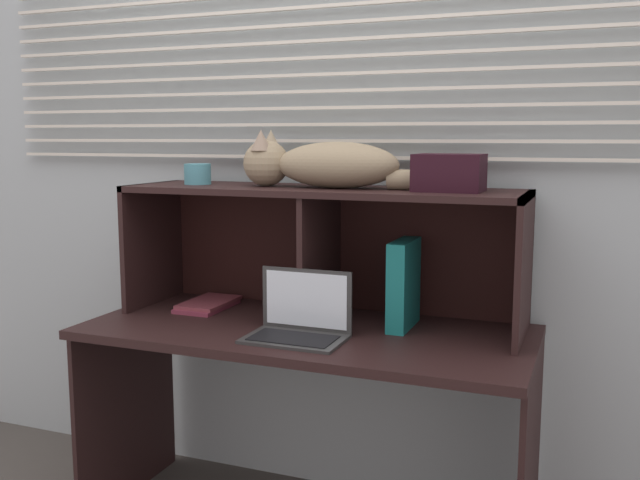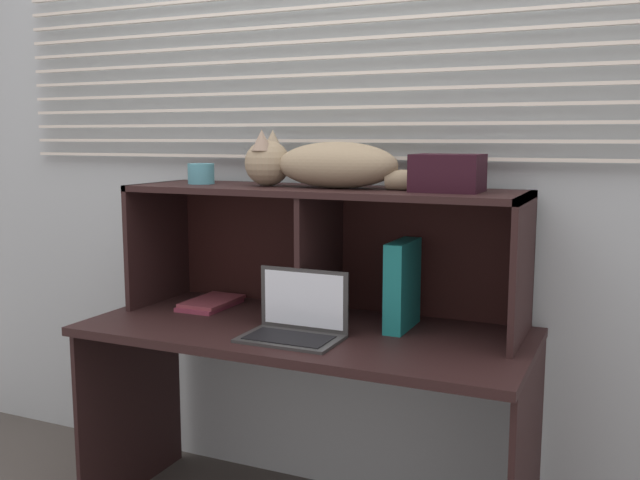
{
  "view_description": "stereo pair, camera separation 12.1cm",
  "coord_description": "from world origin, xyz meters",
  "px_view_note": "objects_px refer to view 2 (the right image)",
  "views": [
    {
      "loc": [
        0.9,
        -1.98,
        1.38
      ],
      "look_at": [
        0.0,
        0.3,
        1.02
      ],
      "focal_mm": 39.92,
      "sensor_mm": 36.0,
      "label": 1
    },
    {
      "loc": [
        1.01,
        -1.93,
        1.38
      ],
      "look_at": [
        0.0,
        0.3,
        1.02
      ],
      "focal_mm": 39.92,
      "sensor_mm": 36.0,
      "label": 2
    }
  ],
  "objects_px": {
    "storage_box": "(448,173)",
    "laptop": "(295,323)",
    "book_stack": "(211,303)",
    "cat": "(322,164)",
    "binder_upright": "(402,285)",
    "small_basket": "(201,174)"
  },
  "relations": [
    {
      "from": "laptop",
      "to": "storage_box",
      "type": "bearing_deg",
      "value": 30.11
    },
    {
      "from": "book_stack",
      "to": "small_basket",
      "type": "relative_size",
      "value": 2.66
    },
    {
      "from": "cat",
      "to": "binder_upright",
      "type": "bearing_deg",
      "value": -0.0
    },
    {
      "from": "laptop",
      "to": "binder_upright",
      "type": "relative_size",
      "value": 1.05
    },
    {
      "from": "book_stack",
      "to": "storage_box",
      "type": "relative_size",
      "value": 1.2
    },
    {
      "from": "laptop",
      "to": "book_stack",
      "type": "height_order",
      "value": "laptop"
    },
    {
      "from": "binder_upright",
      "to": "small_basket",
      "type": "xyz_separation_m",
      "value": [
        -0.79,
        0.0,
        0.35
      ]
    },
    {
      "from": "cat",
      "to": "storage_box",
      "type": "relative_size",
      "value": 3.54
    },
    {
      "from": "laptop",
      "to": "binder_upright",
      "type": "xyz_separation_m",
      "value": [
        0.28,
        0.25,
        0.1
      ]
    },
    {
      "from": "cat",
      "to": "laptop",
      "type": "xyz_separation_m",
      "value": [
        0.01,
        -0.25,
        -0.5
      ]
    },
    {
      "from": "binder_upright",
      "to": "book_stack",
      "type": "distance_m",
      "value": 0.77
    },
    {
      "from": "cat",
      "to": "laptop",
      "type": "bearing_deg",
      "value": -86.53
    },
    {
      "from": "cat",
      "to": "laptop",
      "type": "distance_m",
      "value": 0.56
    },
    {
      "from": "storage_box",
      "to": "laptop",
      "type": "bearing_deg",
      "value": -149.89
    },
    {
      "from": "cat",
      "to": "book_stack",
      "type": "xyz_separation_m",
      "value": [
        -0.46,
        -0.0,
        -0.53
      ]
    },
    {
      "from": "cat",
      "to": "small_basket",
      "type": "height_order",
      "value": "cat"
    },
    {
      "from": "cat",
      "to": "binder_upright",
      "type": "xyz_separation_m",
      "value": [
        0.29,
        -0.0,
        -0.4
      ]
    },
    {
      "from": "laptop",
      "to": "book_stack",
      "type": "distance_m",
      "value": 0.54
    },
    {
      "from": "laptop",
      "to": "book_stack",
      "type": "bearing_deg",
      "value": 153.09
    },
    {
      "from": "laptop",
      "to": "small_basket",
      "type": "xyz_separation_m",
      "value": [
        -0.51,
        0.25,
        0.46
      ]
    },
    {
      "from": "cat",
      "to": "storage_box",
      "type": "distance_m",
      "value": 0.44
    },
    {
      "from": "cat",
      "to": "small_basket",
      "type": "bearing_deg",
      "value": -180.0
    }
  ]
}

